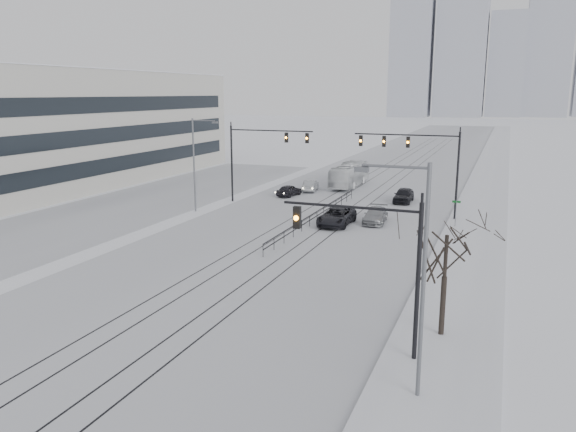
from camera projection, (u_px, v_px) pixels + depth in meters
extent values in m
plane|color=silver|center=(87.00, 374.00, 23.16)|extent=(500.00, 500.00, 0.00)
cube|color=silver|center=(385.00, 176.00, 77.75)|extent=(22.00, 260.00, 0.02)
cube|color=silver|center=(488.00, 181.00, 72.95)|extent=(5.00, 260.00, 0.16)
cube|color=gray|center=(468.00, 180.00, 73.82)|extent=(0.10, 260.00, 0.12)
cube|color=silver|center=(160.00, 197.00, 62.10)|extent=(14.00, 60.00, 0.03)
cube|color=black|center=(323.00, 200.00, 60.47)|extent=(0.10, 180.00, 0.01)
cube|color=black|center=(336.00, 201.00, 59.98)|extent=(0.10, 180.00, 0.01)
cube|color=black|center=(358.00, 203.00, 59.13)|extent=(0.10, 180.00, 0.01)
cube|color=black|center=(371.00, 203.00, 58.63)|extent=(0.10, 180.00, 0.01)
cube|color=beige|center=(29.00, 130.00, 66.98)|extent=(20.00, 62.00, 14.00)
cube|color=black|center=(97.00, 132.00, 63.43)|extent=(0.08, 58.00, 12.00)
cube|color=silver|center=(23.00, 69.00, 65.46)|extent=(20.20, 62.20, 0.12)
cube|color=#9C9FAB|center=(411.00, 58.00, 264.45)|extent=(18.00, 18.00, 55.00)
cube|color=#9C9FAB|center=(462.00, 39.00, 262.10)|extent=(22.00, 22.00, 72.00)
cube|color=#9C9FAB|center=(506.00, 65.00, 264.86)|extent=(16.00, 16.00, 48.00)
cube|color=#9C9FAB|center=(548.00, 48.00, 264.04)|extent=(20.00, 20.00, 64.00)
cylinder|color=black|center=(418.00, 285.00, 23.47)|extent=(0.20, 0.20, 7.00)
cylinder|color=black|center=(350.00, 207.00, 23.87)|extent=(6.00, 0.12, 0.12)
cube|color=black|center=(297.00, 217.00, 24.86)|extent=(0.32, 0.24, 1.00)
sphere|color=orange|center=(296.00, 218.00, 24.73)|extent=(0.22, 0.22, 0.22)
cylinder|color=black|center=(457.00, 177.00, 50.07)|extent=(0.20, 0.20, 8.00)
cylinder|color=black|center=(406.00, 135.00, 50.98)|extent=(9.50, 0.12, 0.12)
cube|color=black|center=(361.00, 141.00, 52.59)|extent=(0.32, 0.24, 1.00)
sphere|color=orange|center=(360.00, 141.00, 52.46)|extent=(0.22, 0.22, 0.22)
cube|color=black|center=(384.00, 141.00, 51.81)|extent=(0.32, 0.24, 1.00)
sphere|color=orange|center=(384.00, 142.00, 51.68)|extent=(0.22, 0.22, 0.22)
cube|color=black|center=(408.00, 142.00, 51.03)|extent=(0.32, 0.24, 1.00)
sphere|color=orange|center=(408.00, 142.00, 50.90)|extent=(0.22, 0.22, 0.22)
cylinder|color=black|center=(232.00, 164.00, 59.13)|extent=(0.20, 0.20, 8.00)
cylinder|color=black|center=(271.00, 131.00, 56.76)|extent=(9.00, 0.12, 0.12)
cube|color=black|center=(307.00, 138.00, 55.52)|extent=(0.32, 0.24, 1.00)
sphere|color=orange|center=(307.00, 138.00, 55.39)|extent=(0.22, 0.22, 0.22)
cube|color=black|center=(286.00, 138.00, 56.30)|extent=(0.32, 0.24, 1.00)
sphere|color=orange|center=(286.00, 138.00, 56.17)|extent=(0.22, 0.22, 0.22)
cylinder|color=#595B60|center=(423.00, 286.00, 20.31)|extent=(0.16, 0.16, 9.00)
cylinder|color=#595B60|center=(395.00, 167.00, 19.81)|extent=(2.40, 0.10, 0.10)
cube|color=#595B60|center=(362.00, 169.00, 20.27)|extent=(0.50, 0.25, 0.18)
cylinder|color=#595B60|center=(194.00, 166.00, 53.92)|extent=(0.16, 0.16, 9.00)
cylinder|color=#595B60|center=(204.00, 121.00, 52.57)|extent=(2.40, 0.10, 0.10)
cube|color=#595B60|center=(215.00, 122.00, 52.18)|extent=(0.50, 0.25, 0.18)
cylinder|color=black|center=(443.00, 307.00, 26.34)|extent=(0.26, 0.26, 3.00)
cylinder|color=black|center=(445.00, 261.00, 25.86)|extent=(0.18, 0.18, 2.50)
cube|color=black|center=(317.00, 211.00, 50.25)|extent=(0.06, 24.00, 0.06)
cube|color=black|center=(317.00, 216.00, 50.34)|extent=(0.06, 24.00, 0.06)
cylinder|color=#595B60|center=(456.00, 214.00, 47.83)|extent=(0.06, 0.06, 2.40)
cube|color=#0C4C19|center=(456.00, 202.00, 47.60)|extent=(0.70, 0.04, 0.18)
imported|color=black|center=(289.00, 190.00, 62.79)|extent=(2.09, 3.97, 1.29)
imported|color=#939699|center=(310.00, 186.00, 65.91)|extent=(2.06, 4.18, 1.32)
imported|color=black|center=(336.00, 217.00, 49.04)|extent=(2.50, 5.39, 1.49)
imported|color=gray|center=(375.00, 216.00, 49.90)|extent=(2.21, 4.70, 1.33)
imported|color=black|center=(404.00, 195.00, 59.21)|extent=(1.84, 4.46, 1.51)
imported|color=silver|center=(349.00, 175.00, 69.20)|extent=(2.44, 10.21, 2.84)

